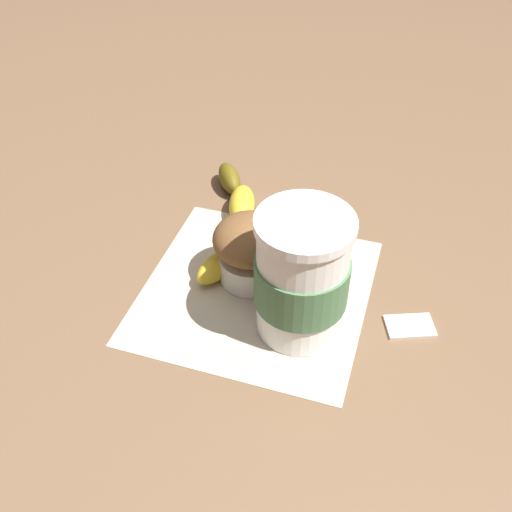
{
  "coord_description": "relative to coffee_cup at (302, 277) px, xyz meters",
  "views": [
    {
      "loc": [
        -0.1,
        0.46,
        0.48
      ],
      "look_at": [
        0.0,
        0.0,
        0.05
      ],
      "focal_mm": 42.0,
      "sensor_mm": 36.0,
      "label": 1
    }
  ],
  "objects": [
    {
      "name": "ground_plane",
      "position": [
        0.05,
        -0.04,
        -0.07
      ],
      "size": [
        3.0,
        3.0,
        0.0
      ],
      "primitive_type": "plane",
      "color": "brown"
    },
    {
      "name": "paper_napkin",
      "position": [
        0.05,
        -0.04,
        -0.07
      ],
      "size": [
        0.27,
        0.27,
        0.0
      ],
      "primitive_type": "cube",
      "rotation": [
        0.0,
        0.0,
        -0.09
      ],
      "color": "beige",
      "rests_on": "ground_plane"
    },
    {
      "name": "coffee_cup",
      "position": [
        0.0,
        0.0,
        0.0
      ],
      "size": [
        0.1,
        0.1,
        0.14
      ],
      "color": "white",
      "rests_on": "paper_napkin"
    },
    {
      "name": "muffin",
      "position": [
        0.07,
        -0.06,
        -0.03
      ],
      "size": [
        0.08,
        0.08,
        0.08
      ],
      "color": "white",
      "rests_on": "paper_napkin"
    },
    {
      "name": "banana",
      "position": [
        0.1,
        -0.14,
        -0.05
      ],
      "size": [
        0.09,
        0.24,
        0.03
      ],
      "color": "gold",
      "rests_on": "paper_napkin"
    },
    {
      "name": "sugar_packet",
      "position": [
        -0.12,
        -0.02,
        -0.07
      ],
      "size": [
        0.06,
        0.04,
        0.01
      ],
      "primitive_type": "cube",
      "rotation": [
        0.0,
        0.0,
        0.29
      ],
      "color": "white",
      "rests_on": "ground_plane"
    }
  ]
}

